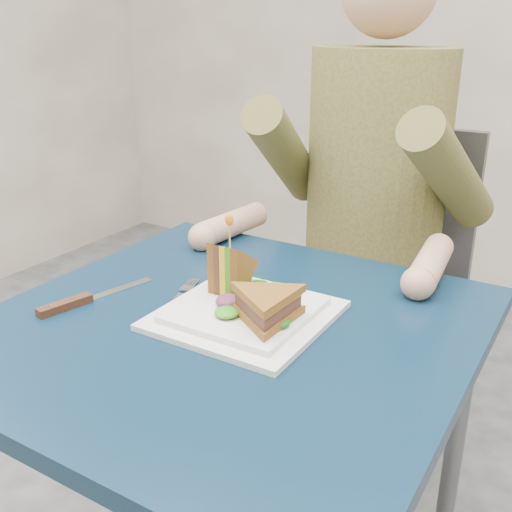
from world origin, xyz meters
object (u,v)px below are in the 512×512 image
Objects in this scene: plate at (245,313)px; knife at (76,302)px; chair at (380,276)px; fork at (176,301)px; table at (229,364)px; sandwich_upright at (230,271)px; diner at (375,145)px; sandwich_flat at (267,307)px.

plate is 0.29m from knife.
knife is (-0.26, -0.82, 0.20)m from chair.
fork is (-0.12, -0.72, 0.19)m from chair.
sandwich_upright reaches higher than table.
diner reaches higher than table.
sandwich_upright is at bearing 37.05° from fork.
diner is at bearing 90.00° from table.
knife is at bearing -144.07° from sandwich_upright.
fork is at bearing 174.08° from table.
table is at bearing -90.00° from diner.
fork reaches higher than table.
plate is at bearing -37.53° from sandwich_upright.
fork is at bearing -100.76° from diner.
plate is (0.02, 0.02, 0.09)m from table.
fork is at bearing -142.95° from sandwich_upright.
sandwich_upright reaches higher than knife.
chair is 0.88m from knife.
diner is 4.24× the size of fork.
diner is 0.57m from sandwich_upright.
diner is at bearing -90.00° from chair.
plate reaches higher than table.
diner is at bearing 85.77° from sandwich_upright.
knife is (-0.21, -0.16, -0.05)m from sandwich_upright.
plate is 1.98× the size of sandwich_upright.
sandwich_flat reaches higher than plate.
table is 0.14m from sandwich_flat.
sandwich_flat is at bearing -24.44° from plate.
sandwich_flat reaches higher than knife.
sandwich_flat is (0.05, -0.03, 0.04)m from plate.
plate reaches higher than knife.
sandwich_flat is at bearing -84.37° from chair.
sandwich_upright is 0.75× the size of fork.
diner is 3.91× the size of sandwich_flat.
plate is (0.02, -0.71, 0.20)m from chair.
knife is at bearing -144.69° from fork.
chair is at bearing 95.63° from sandwich_flat.
chair reaches higher than sandwich_flat.
sandwich_upright is at bearing 148.36° from sandwich_flat.
chair is at bearing 86.48° from sandwich_upright.
plate is 0.09m from sandwich_upright.
sandwich_upright reaches higher than plate.
chair is at bearing 91.42° from plate.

